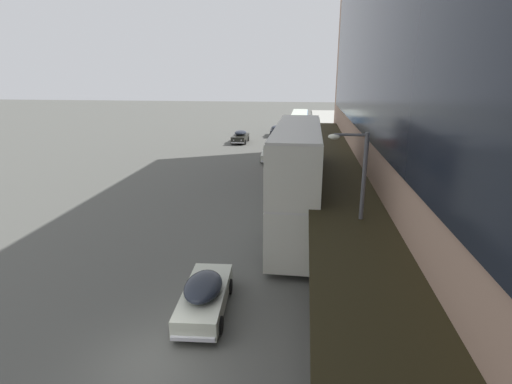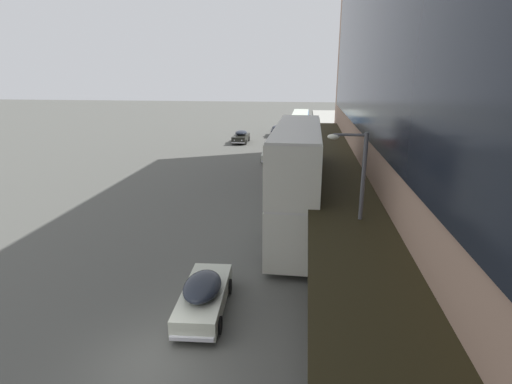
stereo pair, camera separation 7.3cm
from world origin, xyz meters
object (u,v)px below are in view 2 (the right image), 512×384
at_px(sedan_oncoming_front, 277,131).
at_px(pedestrian_at_kerb, 345,228).
at_px(transit_bus_kerbside_rear, 302,142).
at_px(transit_bus_kerbside_far, 300,121).
at_px(sedan_trailing_near, 301,180).
at_px(transit_bus_kerbside_front, 296,178).
at_px(sedan_trailing_mid, 241,137).
at_px(sedan_second_near, 271,153).
at_px(street_lamp, 356,204).
at_px(sedan_lead_mid, 204,295).

bearing_deg(sedan_oncoming_front, pedestrian_at_kerb, -80.58).
height_order(transit_bus_kerbside_rear, transit_bus_kerbside_far, transit_bus_kerbside_rear).
xyz_separation_m(sedan_trailing_near, sedan_oncoming_front, (-3.95, 27.49, 0.05)).
height_order(transit_bus_kerbside_far, sedan_oncoming_front, transit_bus_kerbside_far).
xyz_separation_m(transit_bus_kerbside_rear, sedan_oncoming_front, (-3.88, 15.70, -1.06)).
height_order(transit_bus_kerbside_front, pedestrian_at_kerb, transit_bus_kerbside_front).
bearing_deg(transit_bus_kerbside_front, pedestrian_at_kerb, -31.57).
relative_size(transit_bus_kerbside_far, sedan_oncoming_front, 2.33).
xyz_separation_m(transit_bus_kerbside_front, sedan_oncoming_front, (-3.79, 37.01, -2.58)).
height_order(transit_bus_kerbside_rear, sedan_trailing_mid, transit_bus_kerbside_rear).
height_order(transit_bus_kerbside_front, sedan_trailing_mid, transit_bus_kerbside_front).
height_order(transit_bus_kerbside_rear, sedan_second_near, transit_bus_kerbside_rear).
relative_size(transit_bus_kerbside_rear, sedan_trailing_mid, 2.36).
distance_m(transit_bus_kerbside_far, sedan_trailing_mid, 13.23).
relative_size(transit_bus_kerbside_rear, transit_bus_kerbside_far, 1.04).
bearing_deg(sedan_second_near, street_lamp, -77.97).
relative_size(sedan_trailing_near, sedan_lead_mid, 1.08).
distance_m(transit_bus_kerbside_front, sedan_trailing_mid, 31.86).
height_order(pedestrian_at_kerb, street_lamp, street_lamp).
bearing_deg(sedan_oncoming_front, street_lamp, -81.80).
relative_size(transit_bus_kerbside_front, transit_bus_kerbside_rear, 1.03).
relative_size(sedan_lead_mid, pedestrian_at_kerb, 2.50).
bearing_deg(pedestrian_at_kerb, transit_bus_kerbside_far, 94.15).
distance_m(sedan_lead_mid, sedan_trailing_mid, 39.20).
bearing_deg(transit_bus_kerbside_far, sedan_oncoming_front, -126.21).
relative_size(transit_bus_kerbside_front, pedestrian_at_kerb, 6.02).
relative_size(transit_bus_kerbside_front, sedan_trailing_near, 2.24).
bearing_deg(pedestrian_at_kerb, transit_bus_kerbside_front, 148.43).
distance_m(transit_bus_kerbside_rear, transit_bus_kerbside_far, 20.19).
distance_m(pedestrian_at_kerb, street_lamp, 5.61).
distance_m(sedan_trailing_near, sedan_trailing_mid, 22.74).
xyz_separation_m(sedan_oncoming_front, pedestrian_at_kerb, (6.41, -38.62, 0.41)).
xyz_separation_m(sedan_trailing_near, pedestrian_at_kerb, (2.46, -11.13, 0.46)).
relative_size(transit_bus_kerbside_far, sedan_trailing_near, 2.11).
distance_m(sedan_second_near, pedestrian_at_kerb, 22.53).
relative_size(sedan_second_near, pedestrian_at_kerb, 2.72).
height_order(sedan_trailing_near, pedestrian_at_kerb, pedestrian_at_kerb).
xyz_separation_m(sedan_second_near, street_lamp, (5.66, -26.57, 3.34)).
height_order(transit_bus_kerbside_far, street_lamp, street_lamp).
bearing_deg(pedestrian_at_kerb, sedan_trailing_mid, 108.38).
bearing_deg(sedan_trailing_mid, sedan_lead_mid, -82.87).
bearing_deg(street_lamp, transit_bus_kerbside_front, 111.04).
xyz_separation_m(sedan_trailing_near, sedan_second_near, (-3.36, 10.63, 0.00)).
distance_m(transit_bus_kerbside_far, pedestrian_at_kerb, 43.22).
distance_m(sedan_trailing_near, sedan_oncoming_front, 27.77).
bearing_deg(sedan_second_near, transit_bus_kerbside_far, 82.82).
distance_m(transit_bus_kerbside_front, transit_bus_kerbside_far, 41.52).
distance_m(transit_bus_kerbside_front, sedan_second_near, 20.57).
xyz_separation_m(sedan_oncoming_front, sedan_trailing_mid, (-4.33, -6.30, 0.02)).
height_order(sedan_second_near, sedan_trailing_mid, sedan_trailing_mid).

